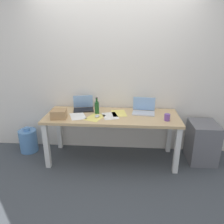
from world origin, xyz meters
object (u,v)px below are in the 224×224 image
Objects in this scene: computer_mouse at (97,116)px; desk at (112,121)px; water_cooler_jug at (28,140)px; coffee_mug at (167,117)px; beer_bottle at (97,107)px; laptop_right at (144,110)px; laptop_left at (83,107)px; filing_cabinet at (202,142)px; cardboard_box at (59,114)px.

desk is at bearing 41.64° from computer_mouse.
computer_mouse reaches higher than water_cooler_jug.
water_cooler_jug is (-2.21, 0.30, -0.60)m from coffee_mug.
beer_bottle is 1.36m from water_cooler_jug.
desk is 0.25m from computer_mouse.
desk is 5.59× the size of laptop_right.
laptop_left is 0.56× the size of filing_cabinet.
laptop_right reaches higher than water_cooler_jug.
beer_bottle is 0.57m from cardboard_box.
laptop_right is 1.69× the size of cardboard_box.
water_cooler_jug is at bearing -174.66° from computer_mouse.
water_cooler_jug is at bearing 178.48° from filing_cabinet.
water_cooler_jug is (-1.43, 0.14, -0.46)m from desk.
beer_bottle is at bearing 23.68° from cardboard_box.
laptop_left reaches higher than computer_mouse.
cardboard_box reaches higher than computer_mouse.
laptop_right is 1.26m from cardboard_box.
laptop_right is at bearing 13.57° from cardboard_box.
water_cooler_jug is (-1.19, 0.08, -0.65)m from beer_bottle.
computer_mouse reaches higher than filing_cabinet.
beer_bottle is 0.40× the size of filing_cabinet.
computer_mouse is at bearing 176.83° from coffee_mug.
desk is 0.31m from beer_bottle.
filing_cabinet is (2.14, 0.24, -0.49)m from cardboard_box.
laptop_right is 1.04m from filing_cabinet.
filing_cabinet reaches higher than water_cooler_jug.
desk is at bearing -164.86° from laptop_right.
laptop_right is at bearing 15.14° from desk.
water_cooler_jug is at bearing 155.25° from cardboard_box.
desk is 0.81m from coffee_mug.
computer_mouse is 1.37m from water_cooler_jug.
cardboard_box reaches higher than water_cooler_jug.
computer_mouse is at bearing -80.45° from beer_bottle.
filing_cabinet is at bearing 22.48° from computer_mouse.
cardboard_box is (-1.22, -0.30, 0.01)m from laptop_right.
computer_mouse is 1.05× the size of coffee_mug.
filing_cabinet is at bearing -1.52° from water_cooler_jug.
filing_cabinet is at bearing -4.45° from laptop_left.
computer_mouse is (0.03, -0.16, -0.08)m from beer_bottle.
laptop_left is at bearing 4.19° from water_cooler_jug.
laptop_left is 3.67× the size of coffee_mug.
coffee_mug is at bearing -42.38° from laptop_right.
coffee_mug reaches higher than desk.
coffee_mug is at bearing -11.76° from beer_bottle.
desk is at bearing -24.33° from laptop_left.
filing_cabinet is at bearing -3.70° from laptop_right.
laptop_left is 1.13m from water_cooler_jug.
water_cooler_jug is 2.82m from filing_cabinet.
coffee_mug is 0.22× the size of water_cooler_jug.
beer_bottle is at bearing -174.44° from laptop_right.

